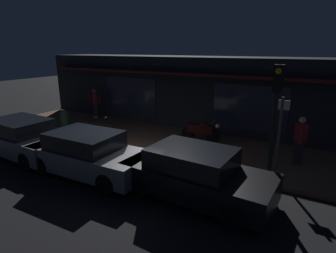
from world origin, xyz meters
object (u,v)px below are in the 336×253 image
(sign_post, at_px, (280,129))
(parked_car_across, at_px, (195,174))
(person_photographer, at_px, (95,103))
(parked_car_near, at_px, (23,138))
(person_bystander, at_px, (300,140))
(parked_car_far, at_px, (88,154))
(motorcycle, at_px, (201,131))
(bicycle_parked, at_px, (101,128))
(trash_bin, at_px, (65,118))
(traffic_light_pole, at_px, (275,108))

(sign_post, xyz_separation_m, parked_car_across, (-1.64, -2.80, -0.81))
(person_photographer, height_order, parked_car_near, person_photographer)
(person_bystander, xyz_separation_m, parked_car_far, (-5.85, -3.93, -0.32))
(sign_post, height_order, parked_car_near, sign_post)
(motorcycle, height_order, bicycle_parked, motorcycle)
(trash_bin, bearing_deg, traffic_light_pole, -8.42)
(bicycle_parked, bearing_deg, parked_car_across, -24.16)
(bicycle_parked, relative_size, person_bystander, 0.99)
(parked_car_near, bearing_deg, motorcycle, 39.33)
(motorcycle, xyz_separation_m, traffic_light_pole, (3.26, -2.78, 1.83))
(sign_post, xyz_separation_m, parked_car_near, (-8.68, -3.19, -0.81))
(trash_bin, bearing_deg, bicycle_parked, -2.76)
(motorcycle, relative_size, bicycle_parked, 1.03)
(motorcycle, bearing_deg, traffic_light_pole, -40.45)
(person_bystander, bearing_deg, parked_car_near, -156.76)
(motorcycle, xyz_separation_m, parked_car_near, (-5.45, -4.46, 0.06))
(person_bystander, distance_m, parked_car_far, 7.06)
(sign_post, distance_m, parked_car_across, 3.35)
(bicycle_parked, height_order, traffic_light_pole, traffic_light_pole)
(parked_car_near, bearing_deg, bicycle_parked, 70.60)
(parked_car_near, bearing_deg, person_photographer, 105.08)
(motorcycle, bearing_deg, bicycle_parked, -162.20)
(motorcycle, relative_size, parked_car_far, 0.41)
(person_photographer, relative_size, sign_post, 0.70)
(parked_car_far, bearing_deg, parked_car_near, -179.34)
(motorcycle, distance_m, bicycle_parked, 4.59)
(bicycle_parked, distance_m, parked_car_near, 3.25)
(bicycle_parked, bearing_deg, parked_car_far, -52.49)
(trash_bin, xyz_separation_m, parked_car_far, (4.83, -3.14, 0.08))
(person_photographer, bearing_deg, person_bystander, -7.16)
(parked_car_near, relative_size, parked_car_across, 1.00)
(parked_car_far, distance_m, parked_car_across, 3.66)
(bicycle_parked, distance_m, person_photographer, 3.41)
(motorcycle, xyz_separation_m, parked_car_across, (1.59, -4.08, 0.06))
(motorcycle, bearing_deg, person_photographer, 172.94)
(parked_car_across, bearing_deg, trash_bin, 161.74)
(motorcycle, bearing_deg, person_bystander, -7.33)
(person_bystander, relative_size, trash_bin, 1.80)
(trash_bin, bearing_deg, sign_post, 0.03)
(person_photographer, distance_m, person_bystander, 10.77)
(traffic_light_pole, height_order, parked_car_across, traffic_light_pole)
(bicycle_parked, height_order, sign_post, sign_post)
(traffic_light_pole, relative_size, parked_car_far, 0.87)
(motorcycle, distance_m, person_photographer, 6.94)
(sign_post, distance_m, parked_car_far, 6.20)
(person_bystander, xyz_separation_m, traffic_light_pole, (-0.54, -2.29, 1.45))
(traffic_light_pole, relative_size, parked_car_near, 0.87)
(motorcycle, bearing_deg, parked_car_far, -114.86)
(motorcycle, xyz_separation_m, bicycle_parked, (-4.37, -1.40, -0.14))
(person_photographer, xyz_separation_m, parked_car_near, (1.43, -5.31, -0.32))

